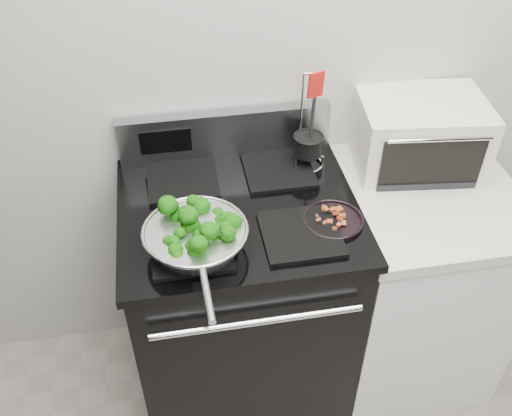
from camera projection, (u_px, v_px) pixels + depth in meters
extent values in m
cube|color=beige|center=(309.00, 42.00, 1.91)|extent=(4.00, 0.02, 2.70)
cube|color=black|center=(241.00, 304.00, 2.19)|extent=(0.76, 0.66, 0.92)
cube|color=black|center=(239.00, 210.00, 1.89)|extent=(0.79, 0.69, 0.03)
cube|color=#99999E|center=(225.00, 134.00, 2.05)|extent=(0.76, 0.05, 0.18)
cube|color=black|center=(191.00, 247.00, 1.72)|extent=(0.24, 0.24, 0.01)
cube|color=black|center=(301.00, 234.00, 1.77)|extent=(0.24, 0.24, 0.01)
cube|color=black|center=(183.00, 180.00, 1.98)|extent=(0.24, 0.24, 0.01)
cube|color=black|center=(278.00, 170.00, 2.02)|extent=(0.24, 0.24, 0.01)
cube|color=white|center=(409.00, 284.00, 2.30)|extent=(0.60, 0.66, 0.88)
cube|color=beige|center=(431.00, 196.00, 2.00)|extent=(0.62, 0.68, 0.04)
torus|color=silver|center=(195.00, 230.00, 1.68)|extent=(0.32, 0.32, 0.01)
cylinder|color=silver|center=(207.00, 294.00, 1.50)|extent=(0.03, 0.19, 0.02)
cylinder|color=black|center=(333.00, 221.00, 1.82)|extent=(0.19, 0.19, 0.01)
cylinder|color=black|center=(308.00, 145.00, 2.00)|extent=(0.10, 0.10, 0.07)
cylinder|color=black|center=(309.00, 124.00, 1.95)|extent=(0.01, 0.01, 0.22)
cube|color=red|center=(312.00, 83.00, 1.85)|extent=(0.06, 0.03, 0.09)
cube|color=beige|center=(419.00, 133.00, 2.04)|extent=(0.47, 0.38, 0.25)
cube|color=black|center=(438.00, 162.00, 1.92)|extent=(0.35, 0.05, 0.18)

